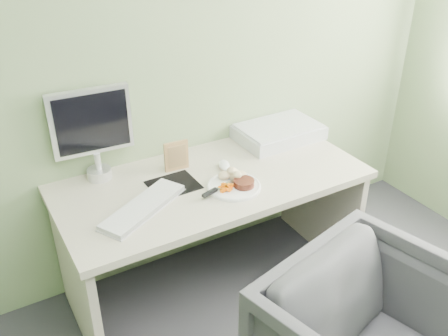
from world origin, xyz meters
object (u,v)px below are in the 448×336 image
desk (213,208)px  scanner (278,132)px  plate (234,187)px  monitor (92,129)px

desk → scanner: (0.57, 0.21, 0.22)m
plate → monitor: monitor is taller
desk → monitor: bearing=148.1°
plate → monitor: size_ratio=0.57×
desk → monitor: monitor is taller
desk → plate: 0.24m
plate → monitor: bearing=141.1°
desk → monitor: size_ratio=3.33×
plate → monitor: 0.76m
desk → plate: plate is taller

